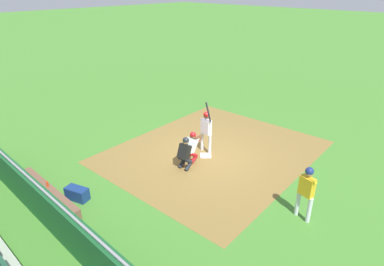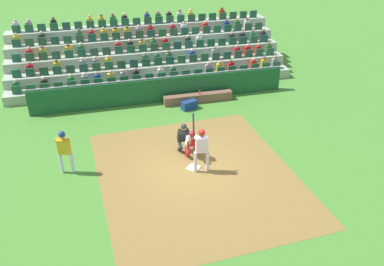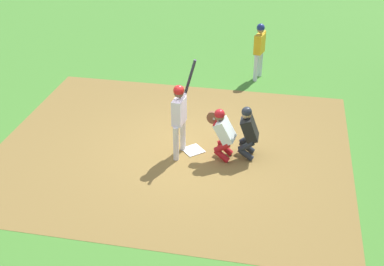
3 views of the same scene
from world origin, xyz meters
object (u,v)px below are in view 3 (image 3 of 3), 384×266
at_px(home_plate_marker, 193,150).
at_px(on_deck_batter, 260,46).
at_px(batter_at_plate, 180,112).
at_px(catcher_crouching, 223,131).
at_px(home_plate_umpire, 248,130).

height_order(home_plate_marker, on_deck_batter, on_deck_batter).
bearing_deg(home_plate_marker, on_deck_batter, -11.30).
relative_size(batter_at_plate, on_deck_batter, 1.33).
distance_m(home_plate_marker, on_deck_batter, 4.82).
xyz_separation_m(batter_at_plate, catcher_crouching, (0.11, -0.98, -0.41)).
height_order(home_plate_marker, catcher_crouching, catcher_crouching).
xyz_separation_m(home_plate_marker, catcher_crouching, (-0.11, -0.72, 0.69)).
bearing_deg(batter_at_plate, home_plate_marker, -49.57).
bearing_deg(home_plate_umpire, home_plate_marker, 93.38).
bearing_deg(catcher_crouching, on_deck_batter, -2.49).
relative_size(home_plate_marker, catcher_crouching, 0.35).
relative_size(home_plate_umpire, on_deck_batter, 0.74).
xyz_separation_m(catcher_crouching, home_plate_umpire, (0.18, -0.55, 0.00)).
distance_m(home_plate_marker, batter_at_plate, 1.15).
bearing_deg(on_deck_batter, home_plate_umpire, -175.60).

